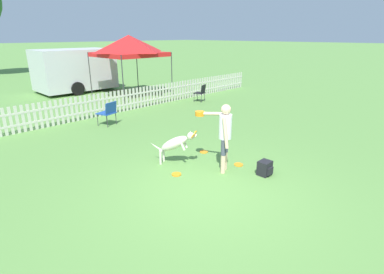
{
  "coord_description": "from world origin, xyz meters",
  "views": [
    {
      "loc": [
        -4.03,
        -3.44,
        2.97
      ],
      "look_at": [
        0.63,
        1.05,
        0.74
      ],
      "focal_mm": 28.0,
      "sensor_mm": 36.0,
      "label": 1
    }
  ],
  "objects_px": {
    "leaping_dog": "(176,143)",
    "backpack_on_grass": "(265,168)",
    "frisbee_midfield": "(204,152)",
    "folding_chair_center": "(108,111)",
    "handler_person": "(223,130)",
    "canopy_tent_main": "(129,46)",
    "frisbee_near_dog": "(239,165)",
    "folding_chair_blue_left": "(201,92)",
    "equipment_trailer": "(75,69)",
    "frisbee_near_handler": "(176,174)"
  },
  "relations": [
    {
      "from": "backpack_on_grass",
      "to": "equipment_trailer",
      "type": "bearing_deg",
      "value": 81.36
    },
    {
      "from": "handler_person",
      "to": "frisbee_midfield",
      "type": "relative_size",
      "value": 7.22
    },
    {
      "from": "frisbee_near_dog",
      "to": "frisbee_midfield",
      "type": "distance_m",
      "value": 1.15
    },
    {
      "from": "folding_chair_center",
      "to": "equipment_trailer",
      "type": "distance_m",
      "value": 7.42
    },
    {
      "from": "folding_chair_center",
      "to": "equipment_trailer",
      "type": "relative_size",
      "value": 0.18
    },
    {
      "from": "frisbee_near_handler",
      "to": "equipment_trailer",
      "type": "relative_size",
      "value": 0.05
    },
    {
      "from": "handler_person",
      "to": "frisbee_near_handler",
      "type": "height_order",
      "value": "handler_person"
    },
    {
      "from": "frisbee_midfield",
      "to": "folding_chair_blue_left",
      "type": "xyz_separation_m",
      "value": [
        4.58,
        4.27,
        0.46
      ]
    },
    {
      "from": "leaping_dog",
      "to": "canopy_tent_main",
      "type": "relative_size",
      "value": 0.38
    },
    {
      "from": "leaping_dog",
      "to": "canopy_tent_main",
      "type": "bearing_deg",
      "value": -144.71
    },
    {
      "from": "frisbee_near_dog",
      "to": "folding_chair_blue_left",
      "type": "relative_size",
      "value": 0.27
    },
    {
      "from": "frisbee_near_dog",
      "to": "backpack_on_grass",
      "type": "distance_m",
      "value": 0.74
    },
    {
      "from": "frisbee_near_dog",
      "to": "frisbee_near_handler",
      "type": "bearing_deg",
      "value": 153.56
    },
    {
      "from": "handler_person",
      "to": "frisbee_near_dog",
      "type": "bearing_deg",
      "value": -37.45
    },
    {
      "from": "equipment_trailer",
      "to": "frisbee_midfield",
      "type": "bearing_deg",
      "value": -98.37
    },
    {
      "from": "handler_person",
      "to": "backpack_on_grass",
      "type": "distance_m",
      "value": 1.25
    },
    {
      "from": "equipment_trailer",
      "to": "folding_chair_center",
      "type": "bearing_deg",
      "value": -106.68
    },
    {
      "from": "backpack_on_grass",
      "to": "folding_chair_center",
      "type": "bearing_deg",
      "value": 93.19
    },
    {
      "from": "frisbee_near_handler",
      "to": "handler_person",
      "type": "bearing_deg",
      "value": -33.79
    },
    {
      "from": "canopy_tent_main",
      "to": "frisbee_midfield",
      "type": "bearing_deg",
      "value": -112.44
    },
    {
      "from": "handler_person",
      "to": "frisbee_near_handler",
      "type": "relative_size",
      "value": 7.22
    },
    {
      "from": "handler_person",
      "to": "frisbee_midfield",
      "type": "xyz_separation_m",
      "value": [
        0.55,
        1.05,
        -0.96
      ]
    },
    {
      "from": "leaping_dog",
      "to": "equipment_trailer",
      "type": "height_order",
      "value": "equipment_trailer"
    },
    {
      "from": "frisbee_midfield",
      "to": "equipment_trailer",
      "type": "xyz_separation_m",
      "value": [
        1.89,
        11.03,
        1.17
      ]
    },
    {
      "from": "frisbee_midfield",
      "to": "folding_chair_center",
      "type": "height_order",
      "value": "folding_chair_center"
    },
    {
      "from": "frisbee_near_handler",
      "to": "folding_chair_center",
      "type": "xyz_separation_m",
      "value": [
        1.03,
        4.46,
        0.48
      ]
    },
    {
      "from": "leaping_dog",
      "to": "folding_chair_center",
      "type": "distance_m",
      "value": 4.1
    },
    {
      "from": "frisbee_midfield",
      "to": "folding_chair_blue_left",
      "type": "relative_size",
      "value": 0.27
    },
    {
      "from": "leaping_dog",
      "to": "backpack_on_grass",
      "type": "distance_m",
      "value": 2.11
    },
    {
      "from": "backpack_on_grass",
      "to": "equipment_trailer",
      "type": "relative_size",
      "value": 0.07
    },
    {
      "from": "leaping_dog",
      "to": "frisbee_near_dog",
      "type": "relative_size",
      "value": 5.26
    },
    {
      "from": "folding_chair_center",
      "to": "leaping_dog",
      "type": "bearing_deg",
      "value": 64.37
    },
    {
      "from": "frisbee_near_handler",
      "to": "frisbee_near_dog",
      "type": "distance_m",
      "value": 1.55
    },
    {
      "from": "frisbee_midfield",
      "to": "equipment_trailer",
      "type": "height_order",
      "value": "equipment_trailer"
    },
    {
      "from": "handler_person",
      "to": "backpack_on_grass",
      "type": "relative_size",
      "value": 4.77
    },
    {
      "from": "leaping_dog",
      "to": "folding_chair_blue_left",
      "type": "height_order",
      "value": "leaping_dog"
    },
    {
      "from": "frisbee_near_handler",
      "to": "leaping_dog",
      "type": "bearing_deg",
      "value": 47.97
    },
    {
      "from": "frisbee_near_handler",
      "to": "frisbee_near_dog",
      "type": "xyz_separation_m",
      "value": [
        1.39,
        -0.69,
        0.0
      ]
    },
    {
      "from": "leaping_dog",
      "to": "frisbee_near_handler",
      "type": "relative_size",
      "value": 5.26
    },
    {
      "from": "frisbee_midfield",
      "to": "equipment_trailer",
      "type": "bearing_deg",
      "value": 80.27
    },
    {
      "from": "frisbee_near_dog",
      "to": "backpack_on_grass",
      "type": "xyz_separation_m",
      "value": [
        -0.03,
        -0.72,
        0.15
      ]
    },
    {
      "from": "equipment_trailer",
      "to": "folding_chair_blue_left",
      "type": "bearing_deg",
      "value": -66.9
    },
    {
      "from": "frisbee_near_dog",
      "to": "folding_chair_center",
      "type": "relative_size",
      "value": 0.26
    },
    {
      "from": "folding_chair_center",
      "to": "frisbee_near_handler",
      "type": "bearing_deg",
      "value": 60.58
    },
    {
      "from": "frisbee_near_dog",
      "to": "folding_chair_center",
      "type": "xyz_separation_m",
      "value": [
        -0.36,
        5.15,
        0.48
      ]
    },
    {
      "from": "handler_person",
      "to": "canopy_tent_main",
      "type": "bearing_deg",
      "value": 40.88
    },
    {
      "from": "frisbee_midfield",
      "to": "folding_chair_center",
      "type": "bearing_deg",
      "value": 95.68
    },
    {
      "from": "frisbee_near_handler",
      "to": "equipment_trailer",
      "type": "xyz_separation_m",
      "value": [
        3.32,
        11.49,
        1.17
      ]
    },
    {
      "from": "frisbee_near_handler",
      "to": "folding_chair_center",
      "type": "relative_size",
      "value": 0.26
    },
    {
      "from": "backpack_on_grass",
      "to": "folding_chair_center",
      "type": "relative_size",
      "value": 0.4
    }
  ]
}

